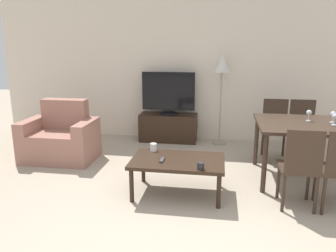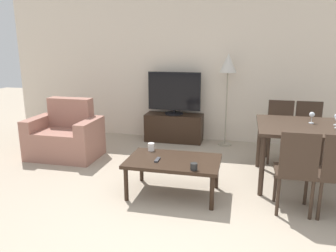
{
  "view_description": "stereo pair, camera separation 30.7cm",
  "coord_description": "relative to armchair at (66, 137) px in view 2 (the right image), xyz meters",
  "views": [
    {
      "loc": [
        0.19,
        -2.57,
        1.74
      ],
      "look_at": [
        -0.49,
        1.69,
        0.65
      ],
      "focal_mm": 35.0,
      "sensor_mm": 36.0,
      "label": 1
    },
    {
      "loc": [
        0.49,
        -2.51,
        1.74
      ],
      "look_at": [
        -0.49,
        1.69,
        0.65
      ],
      "focal_mm": 35.0,
      "sensor_mm": 36.0,
      "label": 2
    }
  ],
  "objects": [
    {
      "name": "dining_chair_far",
      "position": [
        3.65,
        0.59,
        0.19
      ],
      "size": [
        0.4,
        0.4,
        0.91
      ],
      "color": "#38281E",
      "rests_on": "ground_plane"
    },
    {
      "name": "cup_colored_far",
      "position": [
        2.21,
        -1.19,
        0.15
      ],
      "size": [
        0.08,
        0.08,
        0.08
      ],
      "color": "black",
      "rests_on": "coffee_table"
    },
    {
      "name": "armchair",
      "position": [
        0.0,
        0.0,
        0.0
      ],
      "size": [
        1.07,
        0.7,
        0.9
      ],
      "color": "#9E6B5B",
      "rests_on": "ground_plane"
    },
    {
      "name": "floor_lamp",
      "position": [
        2.41,
        1.19,
        1.02
      ],
      "size": [
        0.29,
        0.29,
        1.58
      ],
      "color": "gray",
      "rests_on": "ground_plane"
    },
    {
      "name": "dining_chair_near",
      "position": [
        3.25,
        -1.09,
        0.19
      ],
      "size": [
        0.4,
        0.4,
        0.91
      ],
      "color": "#38281E",
      "rests_on": "ground_plane"
    },
    {
      "name": "tv",
      "position": [
        1.48,
        1.22,
        0.56
      ],
      "size": [
        0.94,
        0.32,
        0.76
      ],
      "color": "black",
      "rests_on": "tv_stand"
    },
    {
      "name": "cup_white_near",
      "position": [
        1.59,
        -0.67,
        0.16
      ],
      "size": [
        0.08,
        0.08,
        0.1
      ],
      "color": "white",
      "rests_on": "coffee_table"
    },
    {
      "name": "ground_plane",
      "position": [
        2.2,
        -1.92,
        -0.32
      ],
      "size": [
        18.0,
        18.0,
        0.0
      ],
      "primitive_type": "plane",
      "color": "tan"
    },
    {
      "name": "wine_glass_right",
      "position": [
        3.53,
        -0.12,
        0.55
      ],
      "size": [
        0.07,
        0.07,
        0.15
      ],
      "color": "silver",
      "rests_on": "dining_table"
    },
    {
      "name": "dining_table",
      "position": [
        3.45,
        -0.25,
        0.36
      ],
      "size": [
        1.14,
        1.07,
        0.76
      ],
      "color": "#38281E",
      "rests_on": "ground_plane"
    },
    {
      "name": "wall_back",
      "position": [
        2.2,
        1.49,
        1.03
      ],
      "size": [
        7.97,
        0.06,
        2.7
      ],
      "color": "beige",
      "rests_on": "ground_plane"
    },
    {
      "name": "tv_stand",
      "position": [
        1.48,
        1.22,
        -0.07
      ],
      "size": [
        1.03,
        0.4,
        0.5
      ],
      "color": "black",
      "rests_on": "ground_plane"
    },
    {
      "name": "dining_chair_far_left",
      "position": [
        3.25,
        0.59,
        0.19
      ],
      "size": [
        0.4,
        0.4,
        0.91
      ],
      "color": "#38281E",
      "rests_on": "ground_plane"
    },
    {
      "name": "remote_primary",
      "position": [
        1.76,
        -1.0,
        0.12
      ],
      "size": [
        0.04,
        0.15,
        0.02
      ],
      "color": "#38383D",
      "rests_on": "coffee_table"
    },
    {
      "name": "coffee_table",
      "position": [
        1.93,
        -0.93,
        0.07
      ],
      "size": [
        1.08,
        0.68,
        0.43
      ],
      "color": "black",
      "rests_on": "ground_plane"
    }
  ]
}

